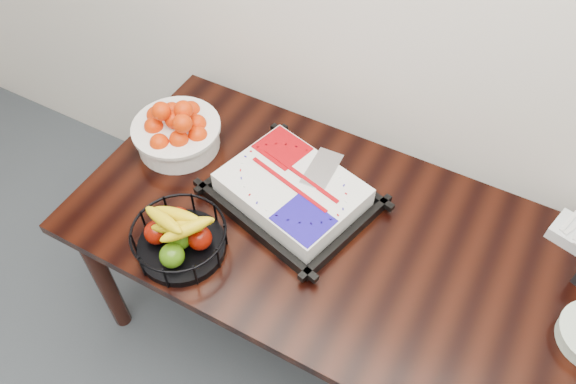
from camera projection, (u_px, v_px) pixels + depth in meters
The scene contains 4 objects.
table at pixel (337, 249), 1.92m from camera, with size 1.80×0.90×0.75m.
cake_tray at pixel (292, 192), 1.91m from camera, with size 0.60×0.52×0.11m.
tangerine_bowl at pixel (176, 128), 2.05m from camera, with size 0.33×0.33×0.21m.
fruit_basket at pixel (180, 237), 1.77m from camera, with size 0.30×0.30×0.16m.
Camera 1 is at (0.36, 0.98, 2.28)m, focal length 35.00 mm.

